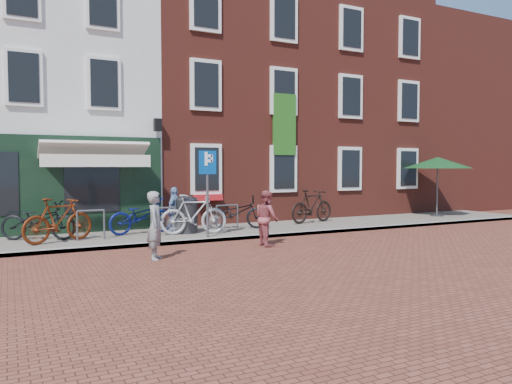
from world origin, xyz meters
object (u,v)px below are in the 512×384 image
litter_bin (187,212)px  bicycle_0 (38,221)px  bicycle_3 (194,214)px  cafe_person (175,210)px  bicycle_2 (142,216)px  bicycle_5 (312,206)px  bicycle_4 (236,212)px  bicycle_1 (58,220)px  boy (267,218)px  parasol (438,161)px  parking_sign (207,178)px  woman (156,225)px

litter_bin → bicycle_0: litter_bin is taller
bicycle_0 → bicycle_3: 4.20m
cafe_person → bicycle_3: (0.36, -0.68, -0.10)m
bicycle_2 → bicycle_5: bicycle_5 is taller
litter_bin → cafe_person: size_ratio=0.87×
bicycle_5 → bicycle_4: bearing=83.0°
litter_bin → bicycle_1: (-3.59, -0.25, -0.03)m
boy → bicycle_4: size_ratio=0.73×
bicycle_2 → bicycle_5: 6.04m
litter_bin → bicycle_3: bearing=-77.9°
litter_bin → bicycle_2: litter_bin is taller
bicycle_5 → bicycle_2: bearing=78.9°
litter_bin → bicycle_5: litter_bin is taller
cafe_person → bicycle_4: size_ratio=0.68×
boy → parasol: bearing=-70.0°
bicycle_0 → bicycle_3: size_ratio=1.03×
parking_sign → parasol: parasol is taller
parking_sign → parasol: size_ratio=0.91×
litter_bin → bicycle_0: 4.06m
woman → boy: size_ratio=1.05×
bicycle_0 → bicycle_2: bearing=-65.0°
bicycle_5 → cafe_person: bearing=80.7°
cafe_person → bicycle_2: cafe_person is taller
litter_bin → boy: 2.93m
boy → cafe_person: 3.32m
bicycle_2 → bicycle_0: bearing=79.6°
bicycle_1 → bicycle_3: (3.68, -0.14, 0.00)m
bicycle_3 → bicycle_0: bearing=90.4°
parking_sign → bicycle_1: parking_sign is taller
bicycle_2 → bicycle_5: (6.04, 0.08, 0.06)m
cafe_person → bicycle_1: 3.36m
bicycle_1 → bicycle_5: same height
parking_sign → bicycle_2: (-1.46, 1.61, -1.14)m
cafe_person → bicycle_3: 0.77m
litter_bin → bicycle_3: (0.08, -0.39, -0.03)m
boy → bicycle_0: 6.17m
parasol → bicycle_4: parasol is taller
litter_bin → parking_sign: (0.22, -1.17, 1.05)m
litter_bin → bicycle_2: 1.32m
parasol → bicycle_0: bearing=179.3°
bicycle_1 → bicycle_4: bearing=-108.6°
boy → bicycle_3: size_ratio=0.75×
woman → bicycle_2: (0.57, 3.64, -0.14)m
boy → bicycle_3: boy is taller
cafe_person → parking_sign: bearing=64.0°
parking_sign → litter_bin: bearing=100.6°
cafe_person → bicycle_2: (-0.96, 0.15, -0.16)m
bicycle_4 → bicycle_5: 3.06m
litter_bin → bicycle_1: litter_bin is taller
woman → parking_sign: bearing=-20.4°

